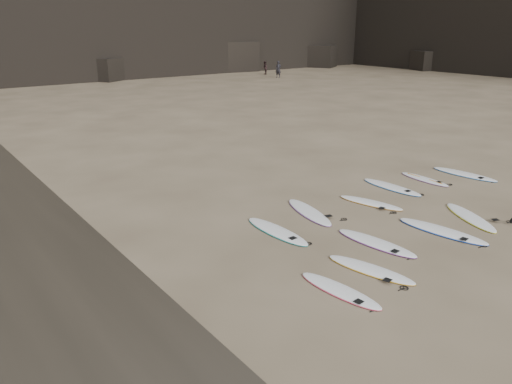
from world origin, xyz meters
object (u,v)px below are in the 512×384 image
Objects in this scene: surfboard_2 at (376,243)px; surfboard_4 at (470,217)px; surfboard_9 at (424,179)px; surfboard_10 at (464,174)px; surfboard_6 at (309,212)px; person_a at (278,69)px; surfboard_3 at (442,231)px; surfboard_8 at (392,187)px; surfboard_0 at (340,290)px; surfboard_7 at (371,203)px; person_b at (265,68)px; surfboard_1 at (370,269)px; surfboard_5 at (277,231)px.

surfboard_2 is 3.94m from surfboard_4.
surfboard_10 is (1.87, -0.56, 0.01)m from surfboard_9.
person_a is at bearing 66.40° from surfboard_6.
surfboard_8 is at bearing 51.93° from surfboard_3.
surfboard_9 is (8.88, 4.07, -0.00)m from surfboard_0.
surfboard_3 is 1.24× the size of surfboard_9.
surfboard_7 is 1.29× the size of person_a.
surfboard_6 is 1.01× the size of surfboard_8.
surfboard_0 is 0.86× the size of surfboard_6.
person_b is (29.28, 40.86, 0.73)m from surfboard_0.
surfboard_2 is 47.73m from person_b.
surfboard_4 is (6.60, 0.74, 0.01)m from surfboard_0.
surfboard_7 is at bearing 37.69° from surfboard_2.
surfboard_9 is at bearing 18.76° from surfboard_2.
surfboard_1 reaches higher than surfboard_9.
surfboard_5 is at bearing -6.93° from person_b.
person_a reaches higher than person_b.
surfboard_3 is 2.91m from surfboard_7.
surfboard_0 is at bearing -166.43° from surfboard_10.
surfboard_0 is 0.89× the size of surfboard_4.
surfboard_5 is 1.92m from surfboard_6.
surfboard_7 is at bearing 145.01° from surfboard_4.
surfboard_5 is at bearing -67.23° from person_a.
surfboard_3 is 1.02× the size of surfboard_10.
surfboard_6 reaches higher than surfboard_0.
surfboard_7 is (2.28, -0.61, -0.01)m from surfboard_6.
surfboard_9 is at bearing -58.57° from person_a.
surfboard_2 is 1.42× the size of person_a.
person_b reaches higher than surfboard_1.
surfboard_10 is at bearing 60.40° from surfboard_4.
surfboard_2 is at bearing 157.37° from surfboard_3.
person_a reaches higher than surfboard_8.
person_a is at bearing 56.80° from surfboard_8.
surfboard_2 is at bearing -151.65° from surfboard_9.
surfboard_2 reaches higher than surfboard_7.
surfboard_3 is 1.70m from surfboard_4.
person_b is at bearing 51.58° from surfboard_3.
surfboard_3 is 43.40m from person_a.
surfboard_10 reaches higher than surfboard_9.
surfboard_3 is at bearing -45.12° from surfboard_6.
surfboard_8 reaches higher than surfboard_9.
surfboard_0 is 4.94m from surfboard_3.
surfboard_2 is 44.13m from person_a.
surfboard_10 is (4.15, 2.78, 0.00)m from surfboard_4.
surfboard_5 is 4.11m from surfboard_7.
surfboard_5 is 1.00× the size of surfboard_8.
surfboard_1 is at bearing 5.19° from surfboard_0.
surfboard_2 reaches higher than surfboard_9.
surfboard_6 is 1.72× the size of person_b.
surfboard_4 reaches higher than surfboard_9.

